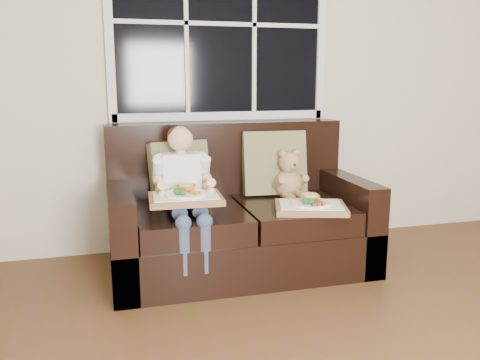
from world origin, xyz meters
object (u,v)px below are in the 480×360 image
object	(u,v)px
teddy_bear	(289,178)
tray_right	(311,206)
child	(183,182)
tray_left	(185,197)
loveseat	(237,222)

from	to	relation	value
teddy_bear	tray_right	distance (m)	0.39
child	tray_left	xyz separation A→B (m)	(-0.02, -0.17, -0.06)
loveseat	tray_left	world-z (taller)	loveseat
teddy_bear	loveseat	bearing A→B (deg)	179.69
loveseat	child	bearing A→B (deg)	-163.08
loveseat	tray_right	distance (m)	0.55
child	loveseat	bearing A→B (deg)	16.92
tray_left	teddy_bear	bearing A→B (deg)	25.64
loveseat	tray_left	size ratio (longest dim) A/B	3.76
child	tray_right	distance (m)	0.82
tray_right	teddy_bear	bearing A→B (deg)	108.01
loveseat	teddy_bear	size ratio (longest dim) A/B	4.86
tray_right	tray_left	bearing A→B (deg)	-167.18
loveseat	child	distance (m)	0.51
child	teddy_bear	bearing A→B (deg)	10.96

